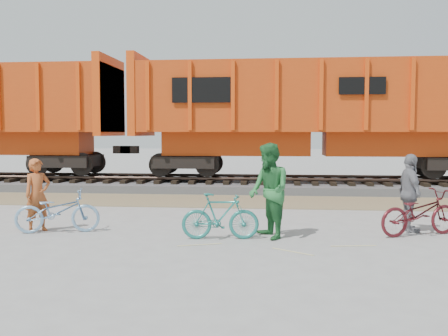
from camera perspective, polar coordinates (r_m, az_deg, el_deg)
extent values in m
plane|color=#9E9E99|center=(10.62, 3.25, -7.94)|extent=(120.00, 120.00, 0.00)
cube|color=#857752|center=(16.04, 4.10, -3.84)|extent=(120.00, 3.00, 0.02)
cube|color=slate|center=(19.49, 4.39, -2.04)|extent=(120.00, 4.00, 0.30)
cube|color=black|center=(20.67, -13.94, -1.21)|extent=(0.22, 2.60, 0.12)
cube|color=black|center=(19.47, 4.39, -1.42)|extent=(0.22, 2.60, 0.12)
cube|color=black|center=(20.39, 22.98, -1.48)|extent=(0.22, 2.60, 0.12)
cylinder|color=#382821|center=(18.75, 4.34, -1.26)|extent=(120.00, 0.12, 0.12)
cylinder|color=#382821|center=(20.18, 4.44, -0.89)|extent=(120.00, 0.12, 0.12)
cube|color=#D9430D|center=(20.50, -12.96, 7.94)|extent=(0.30, 3.06, 3.10)
cube|color=black|center=(19.49, 10.52, 0.24)|extent=(11.20, 2.20, 0.80)
cube|color=#BF3D0D|center=(19.46, 10.55, 2.74)|extent=(11.76, 1.65, 0.90)
cube|color=#BF3D0D|center=(19.50, 10.62, 7.89)|extent=(14.00, 3.00, 2.60)
cube|color=#D9430D|center=(20.12, -9.41, 8.06)|extent=(0.30, 3.06, 3.10)
cube|color=black|center=(18.05, -2.50, 8.90)|extent=(2.20, 0.04, 0.90)
imported|color=#80ADD2|center=(11.64, -18.49, -4.69)|extent=(1.92, 1.08, 0.96)
imported|color=#237F74|center=(10.35, -0.43, -5.54)|extent=(1.64, 0.61, 0.96)
imported|color=#52151B|center=(11.50, 21.43, -4.77)|extent=(2.01, 1.35, 1.00)
imported|color=#AE5225|center=(11.90, -20.53, -2.91)|extent=(0.68, 0.71, 1.63)
imported|color=#287036|center=(10.42, 5.17, -2.60)|extent=(1.09, 1.20, 2.00)
imported|color=gray|center=(11.81, 20.48, -2.70)|extent=(0.54, 1.06, 1.74)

